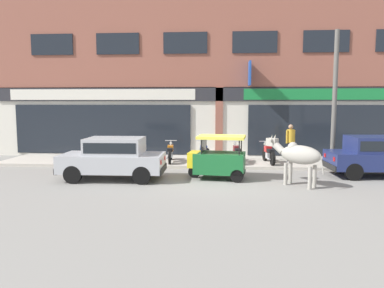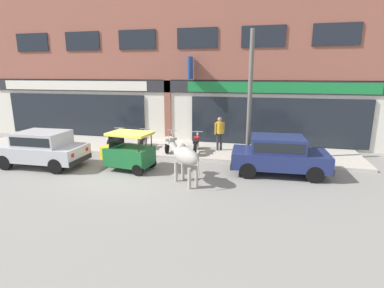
% 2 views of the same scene
% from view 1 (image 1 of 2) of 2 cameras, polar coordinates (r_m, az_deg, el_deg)
% --- Properties ---
extents(ground_plane, '(90.00, 90.00, 0.00)m').
position_cam_1_polar(ground_plane, '(12.88, 4.01, -5.62)').
color(ground_plane, gray).
extents(sidewalk, '(19.00, 3.26, 0.12)m').
position_cam_1_polar(sidewalk, '(16.63, 4.09, -2.68)').
color(sidewalk, '#B7AFA3').
rests_on(sidewalk, ground).
extents(shop_building, '(23.00, 1.40, 9.11)m').
position_cam_1_polar(shop_building, '(18.39, 4.23, 11.56)').
color(shop_building, '#8E5142').
rests_on(shop_building, ground).
extents(cow, '(1.72, 1.63, 1.61)m').
position_cam_1_polar(cow, '(12.38, 15.80, -1.61)').
color(cow, '#9E998E').
rests_on(cow, ground).
extents(car_0, '(3.64, 1.67, 1.46)m').
position_cam_1_polar(car_0, '(13.21, -11.85, -1.85)').
color(car_0, black).
rests_on(car_0, ground).
extents(car_1, '(3.67, 1.75, 1.46)m').
position_cam_1_polar(car_1, '(15.02, 26.46, -1.41)').
color(car_1, black).
rests_on(car_1, ground).
extents(auto_rickshaw, '(2.06, 1.37, 1.52)m').
position_cam_1_polar(auto_rickshaw, '(13.13, 3.92, -2.46)').
color(auto_rickshaw, black).
rests_on(auto_rickshaw, ground).
extents(motorcycle_0, '(0.52, 1.81, 0.88)m').
position_cam_1_polar(motorcycle_0, '(16.11, -3.33, -1.36)').
color(motorcycle_0, black).
rests_on(motorcycle_0, sidewalk).
extents(motorcycle_1, '(0.65, 1.78, 0.88)m').
position_cam_1_polar(motorcycle_1, '(16.08, 1.89, -1.36)').
color(motorcycle_1, black).
rests_on(motorcycle_1, sidewalk).
extents(motorcycle_2, '(0.52, 1.81, 0.88)m').
position_cam_1_polar(motorcycle_2, '(16.05, 6.85, -1.42)').
color(motorcycle_2, black).
rests_on(motorcycle_2, sidewalk).
extents(motorcycle_3, '(0.52, 1.81, 0.88)m').
position_cam_1_polar(motorcycle_3, '(16.09, 11.58, -1.49)').
color(motorcycle_3, black).
rests_on(motorcycle_3, sidewalk).
extents(pedestrian, '(0.43, 0.32, 1.60)m').
position_cam_1_polar(pedestrian, '(16.76, 14.78, 0.80)').
color(pedestrian, '#2D2D33').
rests_on(pedestrian, sidewalk).
extents(utility_pole, '(0.18, 0.18, 5.33)m').
position_cam_1_polar(utility_pole, '(15.74, 20.90, 6.38)').
color(utility_pole, '#595651').
rests_on(utility_pole, sidewalk).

